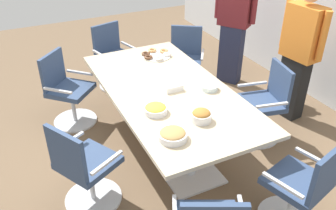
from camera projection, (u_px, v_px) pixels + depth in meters
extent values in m
cube|color=brown|center=(168.00, 145.00, 4.17)|extent=(10.00, 10.00, 0.01)
cube|color=#CCB793|center=(168.00, 91.00, 3.79)|extent=(2.40, 1.20, 0.04)
cube|color=silver|center=(149.00, 121.00, 4.59)|extent=(0.56, 0.56, 0.02)
cylinder|color=silver|center=(149.00, 96.00, 4.40)|extent=(0.09, 0.09, 0.69)
cube|color=silver|center=(191.00, 173.00, 3.74)|extent=(0.56, 0.56, 0.02)
cylinder|color=silver|center=(192.00, 147.00, 3.55)|extent=(0.09, 0.09, 0.69)
cylinder|color=silver|center=(292.00, 202.00, 3.12)|extent=(0.05, 0.05, 0.41)
cube|color=#33476B|center=(297.00, 182.00, 3.00)|extent=(0.57, 0.57, 0.06)
cube|color=#33476B|center=(327.00, 173.00, 2.74)|extent=(0.16, 0.43, 0.42)
cube|color=silver|center=(282.00, 185.00, 2.80)|extent=(0.36, 0.13, 0.02)
cube|color=silver|center=(315.00, 158.00, 3.08)|extent=(0.36, 0.13, 0.02)
cylinder|color=silver|center=(255.00, 135.00, 4.32)|extent=(0.64, 0.64, 0.02)
cylinder|color=silver|center=(258.00, 120.00, 4.21)|extent=(0.05, 0.05, 0.41)
cube|color=#33476B|center=(260.00, 103.00, 4.09)|extent=(0.55, 0.55, 0.06)
cube|color=#33476B|center=(280.00, 82.00, 4.01)|extent=(0.44, 0.13, 0.42)
cube|color=silver|center=(272.00, 105.00, 3.82)|extent=(0.11, 0.37, 0.02)
cube|color=silver|center=(252.00, 84.00, 4.23)|extent=(0.11, 0.37, 0.02)
cylinder|color=silver|center=(184.00, 89.00, 5.29)|extent=(0.75, 0.75, 0.02)
cylinder|color=silver|center=(184.00, 76.00, 5.18)|extent=(0.05, 0.05, 0.41)
cube|color=#33476B|center=(185.00, 62.00, 5.06)|extent=(0.64, 0.64, 0.06)
cube|color=#33476B|center=(186.00, 40.00, 5.11)|extent=(0.27, 0.39, 0.42)
cube|color=silver|center=(202.00, 55.00, 4.97)|extent=(0.32, 0.23, 0.02)
cube|color=silver|center=(168.00, 53.00, 5.02)|extent=(0.32, 0.23, 0.02)
cylinder|color=silver|center=(118.00, 85.00, 5.41)|extent=(0.66, 0.66, 0.02)
cylinder|color=silver|center=(117.00, 72.00, 5.30)|extent=(0.05, 0.05, 0.41)
cube|color=#33476B|center=(115.00, 58.00, 5.18)|extent=(0.57, 0.57, 0.06)
cube|color=#33476B|center=(106.00, 38.00, 5.18)|extent=(0.15, 0.43, 0.42)
cube|color=silver|center=(129.00, 46.00, 5.25)|extent=(0.36, 0.13, 0.02)
cube|color=silver|center=(100.00, 54.00, 4.97)|extent=(0.36, 0.13, 0.02)
cylinder|color=silver|center=(76.00, 120.00, 4.59)|extent=(0.76, 0.76, 0.02)
cylinder|color=silver|center=(73.00, 106.00, 4.48)|extent=(0.05, 0.05, 0.41)
cube|color=#33476B|center=(71.00, 90.00, 4.35)|extent=(0.65, 0.65, 0.06)
cube|color=#33476B|center=(52.00, 70.00, 4.29)|extent=(0.34, 0.33, 0.42)
cube|color=silver|center=(80.00, 73.00, 4.49)|extent=(0.28, 0.28, 0.02)
cube|color=silver|center=(58.00, 91.00, 4.09)|extent=(0.28, 0.28, 0.02)
cylinder|color=silver|center=(94.00, 198.00, 3.45)|extent=(0.73, 0.73, 0.02)
cylinder|color=silver|center=(91.00, 181.00, 3.34)|extent=(0.05, 0.05, 0.41)
cube|color=#33476B|center=(88.00, 162.00, 3.21)|extent=(0.62, 0.62, 0.06)
cube|color=#33476B|center=(66.00, 154.00, 2.94)|extent=(0.40, 0.24, 0.42)
cube|color=silver|center=(68.00, 142.00, 3.27)|extent=(0.20, 0.34, 0.02)
cube|color=silver|center=(107.00, 163.00, 3.03)|extent=(0.20, 0.34, 0.02)
cube|color=#232842|center=(231.00, 54.00, 5.34)|extent=(0.38, 0.34, 0.88)
cube|color=maroon|center=(236.00, 1.00, 4.93)|extent=(0.49, 0.43, 0.70)
cylinder|color=maroon|center=(255.00, 1.00, 4.80)|extent=(0.11, 0.11, 0.63)
cube|color=black|center=(292.00, 87.00, 4.53)|extent=(0.34, 0.24, 0.81)
cube|color=orange|center=(303.00, 32.00, 4.16)|extent=(0.46, 0.27, 0.64)
cylinder|color=orange|center=(323.00, 37.00, 3.95)|extent=(0.09, 0.09, 0.58)
cylinder|color=orange|center=(286.00, 23.00, 4.33)|extent=(0.09, 0.09, 0.58)
cylinder|color=white|center=(201.00, 117.00, 3.25)|extent=(0.19, 0.19, 0.08)
ellipsoid|color=#AD702D|center=(201.00, 113.00, 3.23)|extent=(0.17, 0.17, 0.07)
cylinder|color=white|center=(173.00, 136.00, 3.02)|extent=(0.25, 0.25, 0.06)
ellipsoid|color=tan|center=(173.00, 133.00, 3.00)|extent=(0.22, 0.22, 0.06)
cylinder|color=white|center=(156.00, 110.00, 3.37)|extent=(0.23, 0.23, 0.06)
ellipsoid|color=yellow|center=(156.00, 107.00, 3.35)|extent=(0.20, 0.20, 0.05)
cylinder|color=white|center=(156.00, 56.00, 4.50)|extent=(0.37, 0.37, 0.01)
torus|color=white|center=(159.00, 58.00, 4.38)|extent=(0.11, 0.11, 0.03)
torus|color=white|center=(167.00, 54.00, 4.48)|extent=(0.11, 0.11, 0.03)
torus|color=tan|center=(164.00, 51.00, 4.57)|extent=(0.11, 0.11, 0.03)
torus|color=tan|center=(152.00, 50.00, 4.59)|extent=(0.11, 0.11, 0.03)
torus|color=brown|center=(146.00, 54.00, 4.50)|extent=(0.11, 0.11, 0.03)
torus|color=brown|center=(148.00, 57.00, 4.41)|extent=(0.11, 0.11, 0.03)
cylinder|color=white|center=(209.00, 89.00, 3.77)|extent=(0.18, 0.18, 0.01)
cylinder|color=silver|center=(209.00, 89.00, 3.76)|extent=(0.18, 0.18, 0.01)
cylinder|color=white|center=(209.00, 88.00, 3.76)|extent=(0.18, 0.18, 0.01)
cylinder|color=silver|center=(209.00, 88.00, 3.76)|extent=(0.18, 0.18, 0.01)
cylinder|color=white|center=(209.00, 87.00, 3.75)|extent=(0.18, 0.18, 0.01)
cylinder|color=silver|center=(209.00, 87.00, 3.75)|extent=(0.18, 0.18, 0.01)
cylinder|color=white|center=(209.00, 86.00, 3.75)|extent=(0.18, 0.18, 0.01)
cylinder|color=silver|center=(209.00, 86.00, 3.74)|extent=(0.18, 0.18, 0.01)
cylinder|color=white|center=(209.00, 85.00, 3.74)|extent=(0.18, 0.18, 0.01)
cube|color=white|center=(171.00, 86.00, 3.77)|extent=(0.19, 0.19, 0.06)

